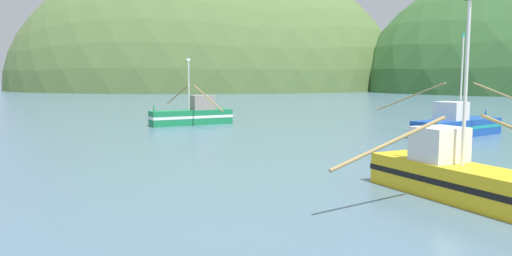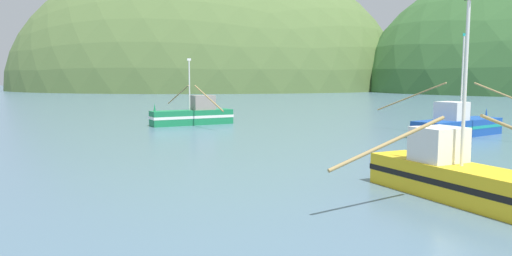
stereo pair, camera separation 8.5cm
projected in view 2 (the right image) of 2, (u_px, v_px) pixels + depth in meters
hill_far_right at (209, 89)px, 190.22m from camera, size 153.09×122.48×104.78m
hill_far_center at (265, 87)px, 233.53m from camera, size 168.25×134.60×54.60m
fishing_boat_blue at (457, 125)px, 34.36m from camera, size 8.30×12.82×7.50m
fishing_boat_green at (194, 115)px, 42.96m from camera, size 7.63×12.54×6.05m
fishing_boat_yellow at (457, 177)px, 16.34m from camera, size 10.21×7.44×7.03m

